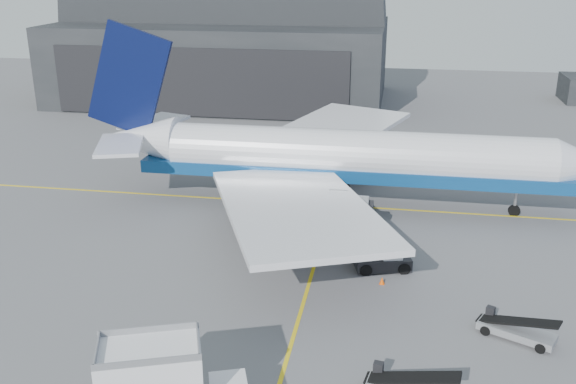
% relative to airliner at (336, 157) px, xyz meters
% --- Properties ---
extents(ground, '(200.00, 200.00, 0.00)m').
position_rel_airliner_xyz_m(ground, '(-0.18, -20.32, -4.55)').
color(ground, '#565659').
rests_on(ground, ground).
extents(taxi_lines, '(80.00, 42.12, 0.02)m').
position_rel_airliner_xyz_m(taxi_lines, '(-0.18, -7.66, -4.54)').
color(taxi_lines, yellow).
rests_on(taxi_lines, ground).
extents(hangar, '(50.00, 28.30, 28.00)m').
position_rel_airliner_xyz_m(hangar, '(-22.18, 44.62, 4.99)').
color(hangar, black).
rests_on(hangar, ground).
extents(airliner, '(46.32, 44.92, 16.26)m').
position_rel_airliner_xyz_m(airliner, '(0.00, 0.00, 0.00)').
color(airliner, white).
rests_on(airliner, ground).
extents(pushback_tug, '(4.34, 3.13, 1.82)m').
position_rel_airliner_xyz_m(pushback_tug, '(4.82, -12.26, -3.86)').
color(pushback_tug, black).
rests_on(pushback_tug, ground).
extents(belt_loader_b, '(4.64, 3.27, 1.78)m').
position_rel_airliner_xyz_m(belt_loader_b, '(12.79, -20.18, -4.00)').
color(belt_loader_b, gray).
rests_on(belt_loader_b, ground).
extents(traffic_cone, '(0.35, 0.35, 0.51)m').
position_rel_airliner_xyz_m(traffic_cone, '(4.79, -14.73, -4.31)').
color(traffic_cone, '#F65407').
rests_on(traffic_cone, ground).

